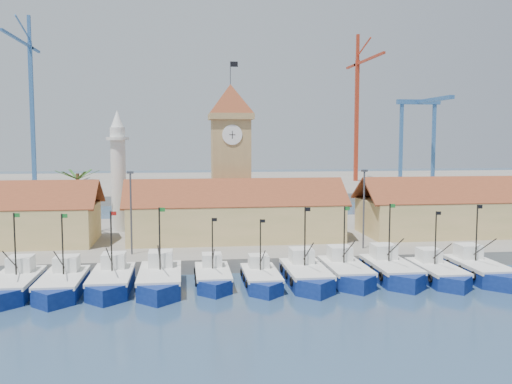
{
  "coord_description": "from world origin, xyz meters",
  "views": [
    {
      "loc": [
        -6.39,
        -50.24,
        14.11
      ],
      "look_at": [
        2.39,
        18.0,
        7.55
      ],
      "focal_mm": 40.0,
      "sensor_mm": 36.0,
      "label": 1
    }
  ],
  "objects": [
    {
      "name": "boat_0",
      "position": [
        -21.62,
        2.27,
        0.8
      ],
      "size": [
        3.74,
        10.25,
        7.76
      ],
      "color": "navy",
      "rests_on": "ground"
    },
    {
      "name": "boat_3",
      "position": [
        -8.63,
        2.31,
        0.83
      ],
      "size": [
        3.89,
        10.66,
        8.07
      ],
      "color": "navy",
      "rests_on": "ground"
    },
    {
      "name": "hall_right",
      "position": [
        32.0,
        20.0,
        3.99
      ],
      "size": [
        31.2,
        10.13,
        7.61
      ],
      "color": "#E2BC7C",
      "rests_on": "quay"
    },
    {
      "name": "minaret",
      "position": [
        -15.0,
        28.0,
        9.73
      ],
      "size": [
        3.0,
        3.0,
        16.3
      ],
      "color": "silver",
      "rests_on": "quay"
    },
    {
      "name": "gantry",
      "position": [
        62.0,
        106.65,
        20.04
      ],
      "size": [
        13.0,
        22.0,
        23.2
      ],
      "color": "#32619B",
      "rests_on": "terminal"
    },
    {
      "name": "clock_tower",
      "position": [
        0.0,
        26.0,
        11.96
      ],
      "size": [
        5.8,
        5.8,
        22.7
      ],
      "color": "tan",
      "rests_on": "quay"
    },
    {
      "name": "crane_red_right",
      "position": [
        41.91,
        103.76,
        24.36
      ],
      "size": [
        1.0,
        31.23,
        40.49
      ],
      "color": "#AA311A",
      "rests_on": "terminal"
    },
    {
      "name": "quay",
      "position": [
        0.0,
        24.0,
        0.75
      ],
      "size": [
        140.0,
        32.0,
        1.5
      ],
      "primitive_type": "cube",
      "color": "gray",
      "rests_on": "ground"
    },
    {
      "name": "ground",
      "position": [
        0.0,
        0.0,
        0.0
      ],
      "size": [
        400.0,
        400.0,
        0.0
      ],
      "primitive_type": "plane",
      "color": "navy",
      "rests_on": "ground"
    },
    {
      "name": "hall_center",
      "position": [
        0.0,
        20.0,
        3.99
      ],
      "size": [
        27.04,
        10.13,
        7.61
      ],
      "color": "#E2BC7C",
      "rests_on": "quay"
    },
    {
      "name": "boat_7",
      "position": [
        9.5,
        3.31,
        0.8
      ],
      "size": [
        3.73,
        10.23,
        7.74
      ],
      "color": "navy",
      "rests_on": "ground"
    },
    {
      "name": "boat_8",
      "position": [
        14.14,
        3.18,
        0.82
      ],
      "size": [
        3.84,
        10.53,
        7.97
      ],
      "color": "navy",
      "rests_on": "ground"
    },
    {
      "name": "crane_blue_near",
      "position": [
        -45.77,
        106.46,
        26.47
      ],
      "size": [
        1.0,
        33.98,
        43.9
      ],
      "color": "#32619B",
      "rests_on": "terminal"
    },
    {
      "name": "palm_tree",
      "position": [
        -20.0,
        26.0,
        6.25
      ],
      "size": [
        5.6,
        5.03,
        8.39
      ],
      "color": "brown",
      "rests_on": "quay"
    },
    {
      "name": "boat_2",
      "position": [
        -13.1,
        2.65,
        0.8
      ],
      "size": [
        3.73,
        10.21,
        7.72
      ],
      "color": "navy",
      "rests_on": "ground"
    },
    {
      "name": "boat_9",
      "position": [
        18.45,
        2.0,
        0.75
      ],
      "size": [
        3.51,
        9.6,
        7.27
      ],
      "color": "navy",
      "rests_on": "ground"
    },
    {
      "name": "lamp_posts",
      "position": [
        0.5,
        12.0,
        6.48
      ],
      "size": [
        80.7,
        0.25,
        9.03
      ],
      "color": "#3F3F44",
      "rests_on": "quay"
    },
    {
      "name": "boat_1",
      "position": [
        -17.38,
        1.99,
        0.79
      ],
      "size": [
        3.69,
        10.11,
        7.65
      ],
      "color": "navy",
      "rests_on": "ground"
    },
    {
      "name": "terminal",
      "position": [
        0.0,
        110.0,
        1.0
      ],
      "size": [
        240.0,
        80.0,
        2.0
      ],
      "primitive_type": "cube",
      "color": "gray",
      "rests_on": "ground"
    },
    {
      "name": "boat_4",
      "position": [
        -3.64,
        3.32,
        0.7
      ],
      "size": [
        3.28,
        8.99,
        6.81
      ],
      "color": "navy",
      "rests_on": "ground"
    },
    {
      "name": "boat_6",
      "position": [
        5.31,
        2.43,
        0.81
      ],
      "size": [
        3.78,
        10.37,
        7.84
      ],
      "color": "navy",
      "rests_on": "ground"
    },
    {
      "name": "boat_10",
      "position": [
        23.0,
        2.38,
        0.81
      ],
      "size": [
        3.78,
        10.34,
        7.83
      ],
      "color": "navy",
      "rests_on": "ground"
    },
    {
      "name": "boat_5",
      "position": [
        0.9,
        2.29,
        0.7
      ],
      "size": [
        3.25,
        8.9,
        6.74
      ],
      "color": "navy",
      "rests_on": "ground"
    }
  ]
}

